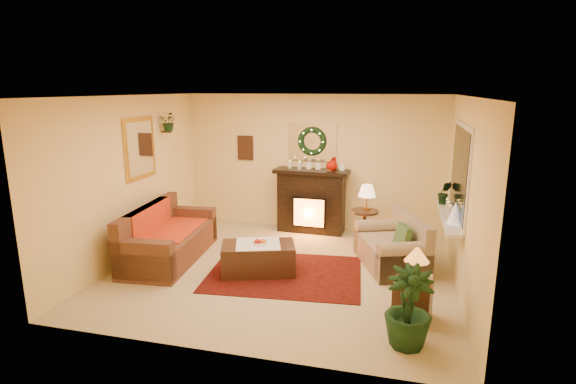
% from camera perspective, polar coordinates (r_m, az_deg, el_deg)
% --- Properties ---
extents(floor, '(5.00, 5.00, 0.00)m').
position_cam_1_polar(floor, '(6.92, -0.72, -9.96)').
color(floor, beige).
rests_on(floor, ground).
extents(ceiling, '(5.00, 5.00, 0.00)m').
position_cam_1_polar(ceiling, '(6.37, -0.79, 12.10)').
color(ceiling, white).
rests_on(ceiling, ground).
extents(wall_back, '(5.00, 5.00, 0.00)m').
position_cam_1_polar(wall_back, '(8.68, 3.10, 3.72)').
color(wall_back, '#EFD88C').
rests_on(wall_back, ground).
extents(wall_front, '(5.00, 5.00, 0.00)m').
position_cam_1_polar(wall_front, '(4.47, -8.28, -5.46)').
color(wall_front, '#EFD88C').
rests_on(wall_front, ground).
extents(wall_left, '(4.50, 4.50, 0.00)m').
position_cam_1_polar(wall_left, '(7.56, -19.40, 1.58)').
color(wall_left, '#EFD88C').
rests_on(wall_left, ground).
extents(wall_right, '(4.50, 4.50, 0.00)m').
position_cam_1_polar(wall_right, '(6.37, 21.53, -0.63)').
color(wall_right, '#EFD88C').
rests_on(wall_right, ground).
extents(area_rug, '(2.39, 1.88, 0.01)m').
position_cam_1_polar(area_rug, '(6.81, -0.43, -10.32)').
color(area_rug, '#661708').
rests_on(area_rug, floor).
extents(sofa, '(1.06, 2.09, 0.87)m').
position_cam_1_polar(sofa, '(7.48, -14.78, -5.11)').
color(sofa, '#402F1E').
rests_on(sofa, floor).
extents(red_throw, '(0.81, 1.31, 0.02)m').
position_cam_1_polar(red_throw, '(7.62, -14.64, -4.56)').
color(red_throw, red).
rests_on(red_throw, sofa).
extents(fireplace, '(1.26, 0.44, 1.14)m').
position_cam_1_polar(fireplace, '(8.59, 2.97, -1.50)').
color(fireplace, black).
rests_on(fireplace, floor).
extents(poinsettia, '(0.21, 0.21, 0.21)m').
position_cam_1_polar(poinsettia, '(8.35, 5.58, 3.31)').
color(poinsettia, '#B50F00').
rests_on(poinsettia, fireplace).
extents(mantel_candle_a, '(0.06, 0.06, 0.19)m').
position_cam_1_polar(mantel_candle_a, '(8.53, 0.25, 3.30)').
color(mantel_candle_a, white).
rests_on(mantel_candle_a, fireplace).
extents(mantel_candle_b, '(0.07, 0.07, 0.20)m').
position_cam_1_polar(mantel_candle_b, '(8.43, 1.47, 3.18)').
color(mantel_candle_b, silver).
rests_on(mantel_candle_b, fireplace).
extents(mantel_mirror, '(0.92, 0.02, 0.72)m').
position_cam_1_polar(mantel_mirror, '(8.60, 3.10, 6.33)').
color(mantel_mirror, white).
rests_on(mantel_mirror, wall_back).
extents(wreath, '(0.55, 0.11, 0.55)m').
position_cam_1_polar(wreath, '(8.56, 3.05, 6.43)').
color(wreath, '#194719').
rests_on(wreath, wall_back).
extents(wall_art, '(0.32, 0.03, 0.48)m').
position_cam_1_polar(wall_art, '(8.98, -5.43, 5.61)').
color(wall_art, '#381E11').
rests_on(wall_art, wall_back).
extents(gold_mirror, '(0.03, 0.84, 1.00)m').
position_cam_1_polar(gold_mirror, '(7.72, -18.31, 5.29)').
color(gold_mirror, gold).
rests_on(gold_mirror, wall_left).
extents(hanging_plant, '(0.33, 0.28, 0.36)m').
position_cam_1_polar(hanging_plant, '(8.27, -14.81, 7.53)').
color(hanging_plant, '#194719').
rests_on(hanging_plant, wall_left).
extents(loveseat, '(1.24, 1.56, 0.79)m').
position_cam_1_polar(loveseat, '(7.13, 12.93, -5.99)').
color(loveseat, tan).
rests_on(loveseat, floor).
extents(window_frame, '(0.03, 1.86, 1.36)m').
position_cam_1_polar(window_frame, '(6.85, 21.04, 2.47)').
color(window_frame, white).
rests_on(window_frame, wall_right).
extents(window_glass, '(0.02, 1.70, 1.22)m').
position_cam_1_polar(window_glass, '(6.85, 20.91, 2.47)').
color(window_glass, black).
rests_on(window_glass, wall_right).
extents(window_sill, '(0.22, 1.86, 0.04)m').
position_cam_1_polar(window_sill, '(6.99, 19.73, -2.97)').
color(window_sill, white).
rests_on(window_sill, wall_right).
extents(mini_tree, '(0.22, 0.22, 0.33)m').
position_cam_1_polar(mini_tree, '(6.53, 20.46, -2.58)').
color(mini_tree, silver).
rests_on(mini_tree, window_sill).
extents(sill_plant, '(0.27, 0.22, 0.49)m').
position_cam_1_polar(sill_plant, '(7.58, 19.26, -0.04)').
color(sill_plant, '#1A411F').
rests_on(sill_plant, window_sill).
extents(side_table_round, '(0.60, 0.60, 0.62)m').
position_cam_1_polar(side_table_round, '(8.04, 9.65, -4.36)').
color(side_table_round, '#39140D').
rests_on(side_table_round, floor).
extents(lamp_cream, '(0.30, 0.30, 0.46)m').
position_cam_1_polar(lamp_cream, '(7.91, 9.99, -0.48)').
color(lamp_cream, '#FFD28E').
rests_on(lamp_cream, side_table_round).
extents(end_table_square, '(0.49, 0.49, 0.52)m').
position_cam_1_polar(end_table_square, '(5.68, 15.56, -12.85)').
color(end_table_square, '#412F1C').
rests_on(end_table_square, floor).
extents(lamp_tiffany, '(0.29, 0.29, 0.43)m').
position_cam_1_polar(lamp_tiffany, '(5.53, 16.03, -8.27)').
color(lamp_tiffany, orange).
rests_on(lamp_tiffany, end_table_square).
extents(coffee_table, '(1.20, 0.90, 0.45)m').
position_cam_1_polar(coffee_table, '(6.79, -3.79, -8.55)').
color(coffee_table, '#48301A').
rests_on(coffee_table, floor).
extents(fruit_bowl, '(0.24, 0.24, 0.06)m').
position_cam_1_polar(fruit_bowl, '(6.69, -3.59, -6.69)').
color(fruit_bowl, white).
rests_on(fruit_bowl, coffee_table).
extents(floor_palm, '(1.72, 1.72, 2.66)m').
position_cam_1_polar(floor_palm, '(5.06, 15.06, -13.94)').
color(floor_palm, '#15531B').
rests_on(floor_palm, floor).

